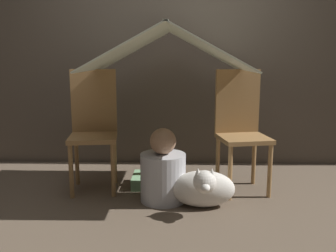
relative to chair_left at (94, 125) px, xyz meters
name	(u,v)px	position (x,y,z in m)	size (l,w,h in m)	color
ground_plane	(167,200)	(0.64, -0.29, -0.55)	(8.80, 8.80, 0.00)	brown
wall_back	(170,44)	(0.64, 0.80, 0.70)	(7.00, 0.05, 2.50)	#4C4238
chair_left	(94,125)	(0.00, 0.00, 0.00)	(0.44, 0.44, 1.02)	olive
chair_right	(241,126)	(1.25, 0.00, 0.00)	(0.46, 0.46, 1.02)	olive
sheet_canopy	(168,48)	(0.64, -0.08, 0.64)	(1.26, 1.15, 0.35)	silver
person_front	(163,172)	(0.60, -0.30, -0.32)	(0.36, 0.36, 0.59)	#B2B2B7
dog	(203,188)	(0.91, -0.45, -0.39)	(0.49, 0.41, 0.36)	silver
floor_cushion	(155,180)	(0.52, 0.04, -0.50)	(0.39, 0.32, 0.10)	#7FB27F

